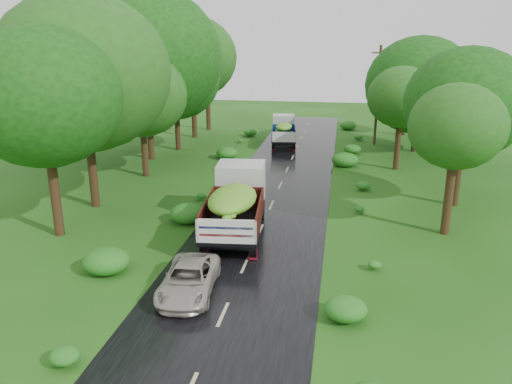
% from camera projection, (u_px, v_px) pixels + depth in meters
% --- Properties ---
extents(ground, '(120.00, 120.00, 0.00)m').
position_uv_depth(ground, '(223.00, 315.00, 17.36)').
color(ground, '#16440E').
rests_on(ground, ground).
extents(road, '(6.50, 80.00, 0.02)m').
position_uv_depth(road, '(249.00, 255.00, 22.06)').
color(road, black).
rests_on(road, ground).
extents(road_lines, '(0.12, 69.60, 0.00)m').
position_uv_depth(road_lines, '(253.00, 246.00, 23.00)').
color(road_lines, '#BFB78C').
rests_on(road_lines, road).
extents(truck_near, '(3.14, 7.26, 2.97)m').
position_uv_depth(truck_near, '(237.00, 200.00, 24.19)').
color(truck_near, black).
rests_on(truck_near, ground).
extents(truck_far, '(2.69, 5.91, 2.40)m').
position_uv_depth(truck_far, '(284.00, 129.00, 44.36)').
color(truck_far, black).
rests_on(truck_far, ground).
extents(car, '(2.24, 4.24, 1.14)m').
position_uv_depth(car, '(189.00, 279.00, 18.63)').
color(car, '#ADA69A').
rests_on(car, road).
extents(utility_pole, '(1.49, 0.40, 8.58)m').
position_uv_depth(utility_pole, '(378.00, 95.00, 43.42)').
color(utility_pole, '#382616').
rests_on(utility_pole, ground).
extents(trees_left, '(5.66, 32.89, 9.96)m').
position_uv_depth(trees_left, '(150.00, 70.00, 36.05)').
color(trees_left, black).
rests_on(trees_left, ground).
extents(trees_right, '(5.94, 29.53, 7.48)m').
position_uv_depth(trees_right, '(425.00, 92.00, 36.02)').
color(trees_right, black).
rests_on(trees_right, ground).
extents(shrubs, '(11.90, 44.00, 0.70)m').
position_uv_depth(shrubs, '(276.00, 189.00, 30.42)').
color(shrubs, '#1E6718').
rests_on(shrubs, ground).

